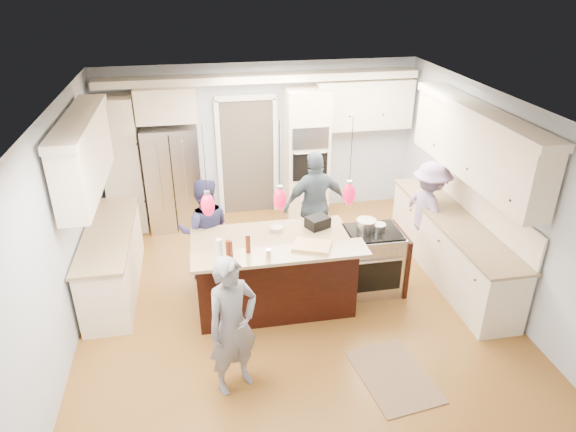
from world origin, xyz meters
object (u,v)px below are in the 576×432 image
object	(u,v)px
refrigerator	(174,177)
person_bar_end	(233,326)
kitchen_island	(274,271)
person_far_left	(205,230)
island_range	(373,260)

from	to	relation	value
refrigerator	person_bar_end	size ratio (longest dim) A/B	1.12
kitchen_island	person_bar_end	bearing A→B (deg)	-114.33
person_bar_end	person_far_left	world-z (taller)	person_bar_end
kitchen_island	person_bar_end	xyz separation A→B (m)	(-0.65, -1.44, 0.32)
kitchen_island	person_far_left	size ratio (longest dim) A/B	1.35
refrigerator	island_range	xyz separation A→B (m)	(2.71, -2.49, -0.44)
kitchen_island	person_bar_end	world-z (taller)	person_bar_end
island_range	person_bar_end	world-z (taller)	person_bar_end
refrigerator	kitchen_island	xyz separation A→B (m)	(1.30, -2.57, -0.41)
kitchen_island	island_range	size ratio (longest dim) A/B	2.28
person_bar_end	person_far_left	size ratio (longest dim) A/B	1.04
refrigerator	person_far_left	bearing A→B (deg)	-75.89
island_range	refrigerator	bearing A→B (deg)	137.41
refrigerator	person_bar_end	xyz separation A→B (m)	(0.65, -4.01, -0.10)
island_range	person_far_left	distance (m)	2.39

